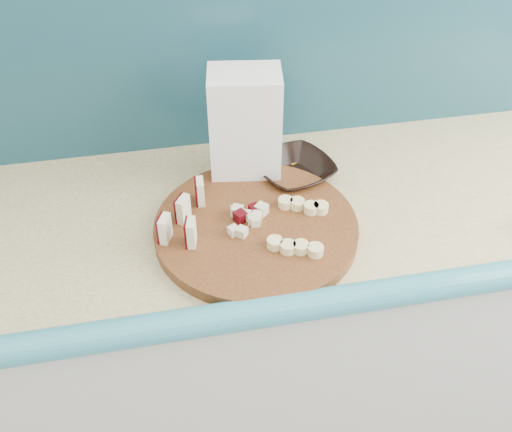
{
  "coord_description": "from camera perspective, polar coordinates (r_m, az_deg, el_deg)",
  "views": [
    {
      "loc": [
        0.01,
        0.53,
        1.75
      ],
      "look_at": [
        0.18,
        1.42,
        0.96
      ],
      "focal_mm": 40.0,
      "sensor_mm": 36.0,
      "label": 1
    }
  ],
  "objects": [
    {
      "name": "backsplash",
      "position": [
        1.39,
        -6.37,
        15.98
      ],
      "size": [
        2.2,
        0.02,
        0.5
      ],
      "primitive_type": "cube",
      "color": "teal",
      "rests_on": "kitchen_counter"
    },
    {
      "name": "banana_slices",
      "position": [
        1.2,
        4.4,
        -0.97
      ],
      "size": [
        0.16,
        0.18,
        0.02
      ],
      "color": "#F4DF95",
      "rests_on": "cutting_board"
    },
    {
      "name": "flour_bag",
      "position": [
        1.31,
        -1.09,
        8.81
      ],
      "size": [
        0.17,
        0.14,
        0.27
      ],
      "primitive_type": "cube",
      "rotation": [
        0.0,
        0.0,
        -0.15
      ],
      "color": "white",
      "rests_on": "kitchen_counter"
    },
    {
      "name": "apple_wedges",
      "position": [
        1.2,
        -7.16,
        0.11
      ],
      "size": [
        0.12,
        0.17,
        0.06
      ],
      "color": "#EEE8BE",
      "rests_on": "cutting_board"
    },
    {
      "name": "kitchen_counter",
      "position": [
        1.62,
        -3.39,
        -11.86
      ],
      "size": [
        2.2,
        0.63,
        0.91
      ],
      "color": "beige",
      "rests_on": "ground"
    },
    {
      "name": "banana_peel",
      "position": [
        1.47,
        0.29,
        6.71
      ],
      "size": [
        0.21,
        0.18,
        0.01
      ],
      "rotation": [
        0.0,
        0.0,
        -0.23
      ],
      "color": "gold",
      "rests_on": "kitchen_counter"
    },
    {
      "name": "brown_bowl",
      "position": [
        1.37,
        3.88,
        4.55
      ],
      "size": [
        0.23,
        0.23,
        0.04
      ],
      "primitive_type": "imported",
      "rotation": [
        0.0,
        0.0,
        0.36
      ],
      "color": "black",
      "rests_on": "kitchen_counter"
    },
    {
      "name": "cutting_board",
      "position": [
        1.22,
        -0.0,
        -1.18
      ],
      "size": [
        0.57,
        0.57,
        0.03
      ],
      "primitive_type": "cylinder",
      "rotation": [
        0.0,
        0.0,
        -0.4
      ],
      "color": "#4A1F0F",
      "rests_on": "kitchen_counter"
    },
    {
      "name": "apple_chunks",
      "position": [
        1.21,
        -1.31,
        -0.15
      ],
      "size": [
        0.07,
        0.07,
        0.02
      ],
      "color": "beige",
      "rests_on": "cutting_board"
    }
  ]
}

